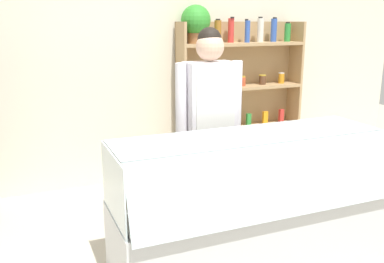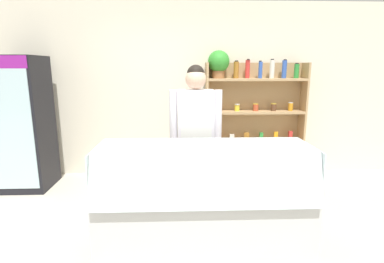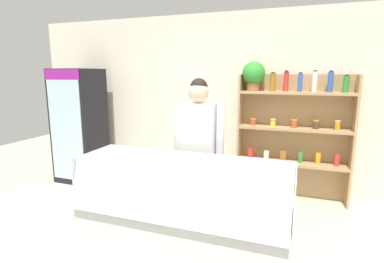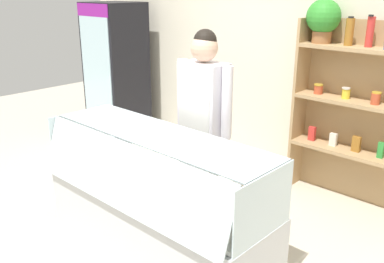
{
  "view_description": "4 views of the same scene",
  "coord_description": "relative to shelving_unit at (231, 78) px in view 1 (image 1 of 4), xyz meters",
  "views": [
    {
      "loc": [
        -1.45,
        -2.58,
        1.8
      ],
      "look_at": [
        -0.17,
        0.5,
        0.93
      ],
      "focal_mm": 40.0,
      "sensor_mm": 36.0,
      "label": 1
    },
    {
      "loc": [
        -0.15,
        -2.76,
        1.73
      ],
      "look_at": [
        -0.02,
        0.68,
        0.98
      ],
      "focal_mm": 28.0,
      "sensor_mm": 36.0,
      "label": 2
    },
    {
      "loc": [
        1.07,
        -2.55,
        1.8
      ],
      "look_at": [
        -0.07,
        0.61,
        1.15
      ],
      "focal_mm": 28.0,
      "sensor_mm": 36.0,
      "label": 3
    },
    {
      "loc": [
        2.36,
        -2.09,
        2.09
      ],
      "look_at": [
        0.06,
        0.38,
        0.93
      ],
      "focal_mm": 40.0,
      "sensor_mm": 36.0,
      "label": 4
    }
  ],
  "objects": [
    {
      "name": "ground_plane",
      "position": [
        -0.89,
        -1.86,
        -1.15
      ],
      "size": [
        12.0,
        12.0,
        0.0
      ],
      "primitive_type": "plane",
      "color": "beige"
    },
    {
      "name": "shelving_unit",
      "position": [
        0.0,
        0.0,
        0.0
      ],
      "size": [
        1.55,
        0.32,
        1.97
      ],
      "color": "tan",
      "rests_on": "ground"
    },
    {
      "name": "back_wall",
      "position": [
        -0.89,
        0.19,
        0.2
      ],
      "size": [
        6.8,
        0.1,
        2.7
      ],
      "primitive_type": "cube",
      "color": "silver",
      "rests_on": "ground"
    },
    {
      "name": "shop_clerk",
      "position": [
        -0.87,
        -1.29,
        -0.11
      ],
      "size": [
        0.59,
        0.25,
        1.75
      ],
      "color": "#4C4233",
      "rests_on": "ground"
    },
    {
      "name": "deli_display_case",
      "position": [
        -0.83,
        -1.92,
        -0.84
      ],
      "size": [
        2.04,
        0.74,
        1.01
      ],
      "color": "silver",
      "rests_on": "ground"
    }
  ]
}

